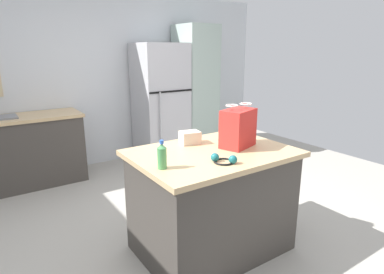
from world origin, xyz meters
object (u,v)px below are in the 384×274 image
Objects in this scene: refrigerator at (161,103)px; shopping_bag at (238,128)px; kitchen_island at (212,201)px; tall_cabinet at (196,91)px; bottle at (162,156)px; ear_defenders at (224,160)px; small_box at (190,138)px.

refrigerator is 4.88× the size of shopping_bag.
kitchen_island is 0.62× the size of tall_cabinet.
refrigerator is 8.73× the size of bottle.
kitchen_island is 0.55m from ear_defenders.
refrigerator is 2.27m from small_box.
tall_cabinet is (1.47, 2.38, 0.58)m from kitchen_island.
tall_cabinet is at bearing 62.97° from shopping_bag.
refrigerator is 2.47m from shopping_bag.
shopping_bag is 2.20× the size of small_box.
refrigerator reaches higher than small_box.
small_box is (-1.51, -2.10, -0.08)m from tall_cabinet.
tall_cabinet reaches higher than small_box.
tall_cabinet is at bearing 51.20° from bottle.
kitchen_island is at bearing -121.80° from tall_cabinet.
refrigerator is at bearing 67.75° from small_box.
kitchen_island is 0.72× the size of refrigerator.
shopping_bag is 0.45m from ear_defenders.
bottle is at bearing -167.29° from kitchen_island.
refrigerator is (0.82, 2.38, 0.44)m from kitchen_island.
tall_cabinet is 3.21m from bottle.
refrigerator is at bearing 61.50° from bottle.
small_box is at bearing 97.35° from kitchen_island.
ear_defenders is (-0.92, -2.64, 0.03)m from refrigerator.
shopping_bag is at bearing -4.44° from kitchen_island.
tall_cabinet is at bearing 59.20° from ear_defenders.
small_box reaches higher than ear_defenders.
bottle reaches higher than kitchen_island.
ear_defenders is (-1.58, -2.65, -0.11)m from tall_cabinet.
small_box is (-0.29, 0.30, -0.11)m from shopping_bag.
shopping_bag reaches higher than bottle.
shopping_bag is at bearing -117.03° from tall_cabinet.
kitchen_island is at bearing -82.65° from small_box.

